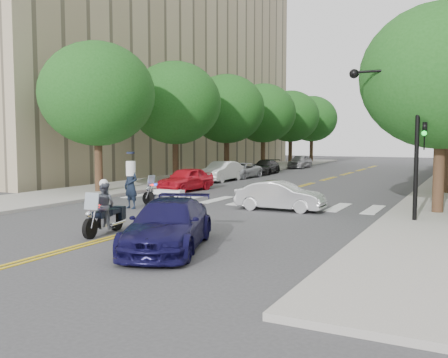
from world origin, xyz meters
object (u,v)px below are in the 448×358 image
Objects in this scene: motorcycle_parked at (166,196)px; convertible at (280,196)px; sedan_blue at (168,225)px; officer_standing at (131,186)px; motorcycle_police at (105,209)px.

convertible is (5.00, 1.34, 0.14)m from motorcycle_parked.
sedan_blue is (-0.11, -8.58, 0.06)m from convertible.
officer_standing reaches higher than motorcycle_parked.
motorcycle_police is 6.53m from motorcycle_parked.
motorcycle_parked is 1.08× the size of officer_standing.
sedan_blue is (5.98, -6.08, -0.32)m from officer_standing.
officer_standing is at bearing 114.68° from sedan_blue.
officer_standing is at bearing 110.34° from convertible.
officer_standing is (-2.88, 5.11, 0.21)m from motorcycle_police.
officer_standing is 6.59m from convertible.
motorcycle_parked is 8.74m from sedan_blue.
convertible is at bearing 69.46° from sedan_blue.
motorcycle_police is at bearing 142.73° from sedan_blue.
sedan_blue is at bearing 154.15° from motorcycle_police.
sedan_blue is at bearing -35.30° from officer_standing.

